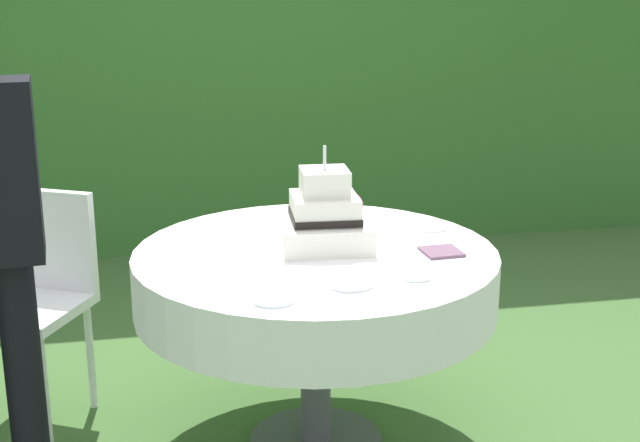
{
  "coord_description": "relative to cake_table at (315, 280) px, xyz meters",
  "views": [
    {
      "loc": [
        -0.55,
        -2.87,
        1.71
      ],
      "look_at": [
        0.02,
        0.03,
        0.86
      ],
      "focal_mm": 49.26,
      "sensor_mm": 36.0,
      "label": 1
    }
  ],
  "objects": [
    {
      "name": "napkin_stack",
      "position": [
        0.42,
        -0.11,
        0.11
      ],
      "size": [
        0.14,
        0.14,
        0.01
      ],
      "primitive_type": "cube",
      "rotation": [
        0.0,
        0.0,
        0.07
      ],
      "color": "#6B4C60",
      "rests_on": "cake_table"
    },
    {
      "name": "serving_plate_far",
      "position": [
        0.26,
        -0.34,
        0.12
      ],
      "size": [
        0.11,
        0.11,
        0.01
      ],
      "primitive_type": "cylinder",
      "color": "white",
      "rests_on": "cake_table"
    },
    {
      "name": "serving_plate_near",
      "position": [
        0.04,
        -0.36,
        0.12
      ],
      "size": [
        0.14,
        0.14,
        0.01
      ],
      "primitive_type": "cylinder",
      "color": "white",
      "rests_on": "cake_table"
    },
    {
      "name": "serving_plate_right",
      "position": [
        -0.22,
        -0.45,
        0.12
      ],
      "size": [
        0.13,
        0.13,
        0.01
      ],
      "primitive_type": "cylinder",
      "color": "white",
      "rests_on": "cake_table"
    },
    {
      "name": "foliage_hedge",
      "position": [
        0.0,
        2.63,
        0.6
      ],
      "size": [
        6.42,
        0.48,
        2.5
      ],
      "primitive_type": "cube",
      "color": "#336628",
      "rests_on": "ground_plane"
    },
    {
      "name": "cake_table",
      "position": [
        0.0,
        0.0,
        0.0
      ],
      "size": [
        1.28,
        1.28,
        0.76
      ],
      "color": "#4C4C51",
      "rests_on": "ground_plane"
    },
    {
      "name": "garden_chair",
      "position": [
        -1.01,
        0.45,
        -0.11
      ],
      "size": [
        0.54,
        0.54,
        0.89
      ],
      "color": "white",
      "rests_on": "ground_plane"
    },
    {
      "name": "serving_plate_left",
      "position": [
        0.48,
        0.19,
        0.12
      ],
      "size": [
        0.15,
        0.15,
        0.01
      ],
      "primitive_type": "cylinder",
      "color": "white",
      "rests_on": "cake_table"
    },
    {
      "name": "wedding_cake",
      "position": [
        0.05,
        0.05,
        0.21
      ],
      "size": [
        0.34,
        0.34,
        0.36
      ],
      "color": "white",
      "rests_on": "cake_table"
    }
  ]
}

